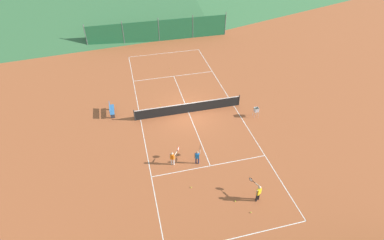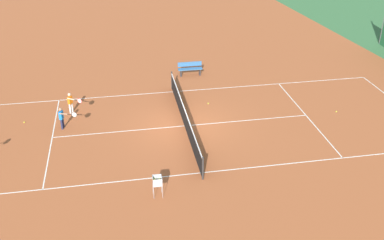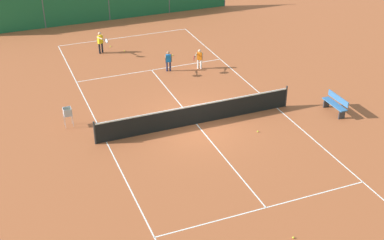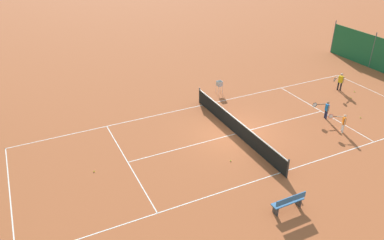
% 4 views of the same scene
% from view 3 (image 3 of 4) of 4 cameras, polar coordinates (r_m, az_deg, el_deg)
% --- Properties ---
extents(ground_plane, '(600.00, 600.00, 0.00)m').
position_cam_3_polar(ground_plane, '(23.81, 0.47, -0.42)').
color(ground_plane, '#A8542D').
extents(court_line_markings, '(8.25, 23.85, 0.01)m').
position_cam_3_polar(court_line_markings, '(23.81, 0.47, -0.41)').
color(court_line_markings, white).
rests_on(court_line_markings, ground).
extents(tennis_net, '(9.18, 0.08, 1.06)m').
position_cam_3_polar(tennis_net, '(23.57, 0.47, 0.64)').
color(tennis_net, '#2D2D2D').
rests_on(tennis_net, ground).
extents(windscreen_fence_near, '(17.28, 0.08, 2.90)m').
position_cam_3_polar(windscreen_fence_near, '(37.04, -8.89, 12.41)').
color(windscreen_fence_near, '#1E6038').
rests_on(windscreen_fence_near, ground).
extents(player_near_service, '(0.45, 1.09, 1.29)m').
position_cam_3_polar(player_near_service, '(31.53, -9.72, 8.29)').
color(player_near_service, black).
rests_on(player_near_service, ground).
extents(player_near_baseline, '(0.78, 0.78, 1.11)m').
position_cam_3_polar(player_near_baseline, '(29.02, 0.77, 6.66)').
color(player_near_baseline, white).
rests_on(player_near_baseline, ground).
extents(player_far_service, '(0.62, 0.90, 1.14)m').
position_cam_3_polar(player_far_service, '(28.74, -2.55, 6.42)').
color(player_far_service, '#23284C').
rests_on(player_far_service, ground).
extents(tennis_ball_mid_court, '(0.07, 0.07, 0.07)m').
position_cam_3_polar(tennis_ball_mid_court, '(31.90, -7.21, 7.35)').
color(tennis_ball_mid_court, '#CCE033').
rests_on(tennis_ball_mid_court, ground).
extents(tennis_ball_alley_left, '(0.07, 0.07, 0.07)m').
position_cam_3_polar(tennis_ball_alley_left, '(31.04, -2.12, 6.94)').
color(tennis_ball_alley_left, '#CCE033').
rests_on(tennis_ball_alley_left, ground).
extents(tennis_ball_by_net_left, '(0.07, 0.07, 0.07)m').
position_cam_3_polar(tennis_ball_by_net_left, '(23.34, 7.03, -1.22)').
color(tennis_ball_by_net_left, '#CCE033').
rests_on(tennis_ball_by_net_left, ground).
extents(tennis_ball_near_corner, '(0.07, 0.07, 0.07)m').
position_cam_3_polar(tennis_ball_near_corner, '(17.94, 10.76, -12.22)').
color(tennis_ball_near_corner, '#CCE033').
rests_on(tennis_ball_near_corner, ground).
extents(tennis_ball_alley_right, '(0.07, 0.07, 0.07)m').
position_cam_3_polar(tennis_ball_alley_right, '(32.66, -8.71, 7.77)').
color(tennis_ball_alley_right, '#CCE033').
rests_on(tennis_ball_alley_right, ground).
extents(ball_hopper, '(0.36, 0.36, 0.89)m').
position_cam_3_polar(ball_hopper, '(23.96, -13.12, 0.75)').
color(ball_hopper, '#B7B7BC').
rests_on(ball_hopper, ground).
extents(courtside_bench, '(0.36, 1.50, 0.84)m').
position_cam_3_polar(courtside_bench, '(25.42, 15.05, 1.68)').
color(courtside_bench, '#336699').
rests_on(courtside_bench, ground).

